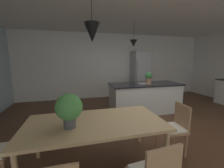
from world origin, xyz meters
TOP-DOWN VIEW (x-y plane):
  - ground_plane at (0.00, 0.00)m, footprint 10.00×8.40m
  - ceiling_slab at (0.00, 0.00)m, footprint 10.00×8.40m
  - wall_back_kitchen at (0.00, 3.26)m, footprint 10.00×0.12m
  - dining_table at (-1.48, -0.84)m, footprint 2.00×1.01m
  - chair_far_left at (-1.93, 0.03)m, footprint 0.42×0.42m
  - chair_kitchen_end at (-0.11, -0.85)m, footprint 0.42×0.42m
  - kitchen_island at (0.33, 1.12)m, footprint 2.17×0.89m
  - refrigerator at (0.98, 2.86)m, footprint 0.67×0.67m
  - pendant_over_table at (-1.49, -0.72)m, footprint 0.22×0.22m
  - pendant_over_island_main at (-0.09, 1.12)m, footprint 0.20×0.20m
  - potted_plant_on_island at (0.43, 1.12)m, footprint 0.20×0.20m
  - potted_plant_on_table at (-1.84, -0.94)m, footprint 0.35×0.35m

SIDE VIEW (x-z plane):
  - ground_plane at x=0.00m, z-range -0.04..0.00m
  - kitchen_island at x=0.33m, z-range 0.01..0.92m
  - chair_far_left at x=-1.93m, z-range 0.04..0.91m
  - chair_kitchen_end at x=-0.11m, z-range 0.04..0.91m
  - dining_table at x=-1.48m, z-range 0.30..1.03m
  - refrigerator at x=0.98m, z-range 0.00..1.98m
  - potted_plant_on_table at x=-1.84m, z-range 0.77..1.23m
  - potted_plant_on_island at x=0.43m, z-range 0.91..1.25m
  - wall_back_kitchen at x=0.00m, z-range 0.00..2.70m
  - pendant_over_table at x=-1.49m, z-range 1.58..2.42m
  - pendant_over_island_main at x=-0.09m, z-range 1.73..2.44m
  - ceiling_slab at x=0.00m, z-range 2.70..2.82m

